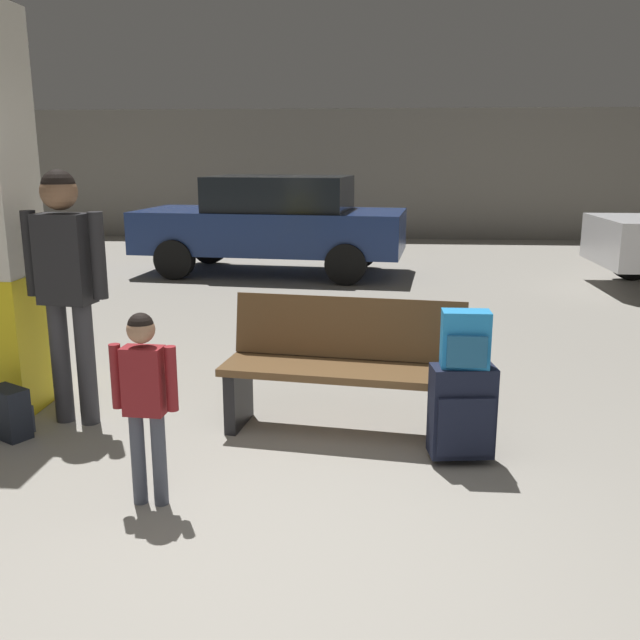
{
  "coord_description": "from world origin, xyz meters",
  "views": [
    {
      "loc": [
        0.51,
        -2.8,
        1.83
      ],
      "look_at": [
        0.2,
        1.3,
        0.85
      ],
      "focal_mm": 39.0,
      "sensor_mm": 36.0,
      "label": 1
    }
  ],
  "objects_px": {
    "backpack_bright": "(465,340)",
    "child": "(144,389)",
    "parked_car_far": "(274,222)",
    "suitcase": "(462,412)",
    "adult": "(66,271)",
    "backpack_dark_floor": "(10,413)",
    "bench": "(344,367)"
  },
  "relations": [
    {
      "from": "child",
      "to": "adult",
      "type": "bearing_deg",
      "value": 128.35
    },
    {
      "from": "bench",
      "to": "backpack_bright",
      "type": "height_order",
      "value": "backpack_bright"
    },
    {
      "from": "bench",
      "to": "child",
      "type": "distance_m",
      "value": 1.5
    },
    {
      "from": "suitcase",
      "to": "backpack_bright",
      "type": "distance_m",
      "value": 0.45
    },
    {
      "from": "bench",
      "to": "backpack_bright",
      "type": "xyz_separation_m",
      "value": [
        0.73,
        -0.46,
        0.33
      ]
    },
    {
      "from": "backpack_bright",
      "to": "adult",
      "type": "height_order",
      "value": "adult"
    },
    {
      "from": "child",
      "to": "adult",
      "type": "distance_m",
      "value": 1.48
    },
    {
      "from": "suitcase",
      "to": "backpack_bright",
      "type": "xyz_separation_m",
      "value": [
        -0.0,
        -0.0,
        0.45
      ]
    },
    {
      "from": "backpack_bright",
      "to": "child",
      "type": "distance_m",
      "value": 1.85
    },
    {
      "from": "suitcase",
      "to": "adult",
      "type": "distance_m",
      "value": 2.75
    },
    {
      "from": "backpack_bright",
      "to": "parked_car_far",
      "type": "xyz_separation_m",
      "value": [
        -2.1,
        6.81,
        0.03
      ]
    },
    {
      "from": "suitcase",
      "to": "adult",
      "type": "relative_size",
      "value": 0.35
    },
    {
      "from": "backpack_bright",
      "to": "child",
      "type": "xyz_separation_m",
      "value": [
        -1.72,
        -0.66,
        -0.12
      ]
    },
    {
      "from": "adult",
      "to": "backpack_dark_floor",
      "type": "height_order",
      "value": "adult"
    },
    {
      "from": "adult",
      "to": "backpack_dark_floor",
      "type": "distance_m",
      "value": 1.01
    },
    {
      "from": "suitcase",
      "to": "backpack_bright",
      "type": "height_order",
      "value": "backpack_bright"
    },
    {
      "from": "bench",
      "to": "parked_car_far",
      "type": "distance_m",
      "value": 6.51
    },
    {
      "from": "child",
      "to": "parked_car_far",
      "type": "bearing_deg",
      "value": 92.89
    },
    {
      "from": "backpack_dark_floor",
      "to": "parked_car_far",
      "type": "bearing_deg",
      "value": 82.87
    },
    {
      "from": "backpack_bright",
      "to": "backpack_dark_floor",
      "type": "distance_m",
      "value": 3.0
    },
    {
      "from": "bench",
      "to": "adult",
      "type": "height_order",
      "value": "adult"
    },
    {
      "from": "suitcase",
      "to": "backpack_dark_floor",
      "type": "bearing_deg",
      "value": 176.89
    },
    {
      "from": "suitcase",
      "to": "parked_car_far",
      "type": "distance_m",
      "value": 7.14
    },
    {
      "from": "suitcase",
      "to": "parked_car_far",
      "type": "bearing_deg",
      "value": 107.16
    },
    {
      "from": "bench",
      "to": "parked_car_far",
      "type": "xyz_separation_m",
      "value": [
        -1.37,
        6.35,
        0.36
      ]
    },
    {
      "from": "bench",
      "to": "suitcase",
      "type": "bearing_deg",
      "value": -31.79
    },
    {
      "from": "child",
      "to": "backpack_dark_floor",
      "type": "height_order",
      "value": "child"
    },
    {
      "from": "backpack_bright",
      "to": "backpack_dark_floor",
      "type": "xyz_separation_m",
      "value": [
        -2.93,
        0.16,
        -0.6
      ]
    },
    {
      "from": "suitcase",
      "to": "backpack_dark_floor",
      "type": "height_order",
      "value": "suitcase"
    },
    {
      "from": "bench",
      "to": "adult",
      "type": "bearing_deg",
      "value": -179.92
    },
    {
      "from": "adult",
      "to": "backpack_dark_floor",
      "type": "xyz_separation_m",
      "value": [
        -0.33,
        -0.29,
        -0.91
      ]
    },
    {
      "from": "backpack_bright",
      "to": "adult",
      "type": "relative_size",
      "value": 0.2
    }
  ]
}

